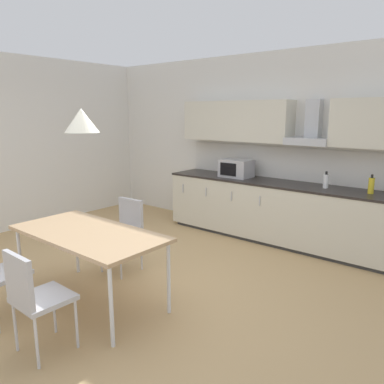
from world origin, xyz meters
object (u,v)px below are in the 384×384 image
Objects in this scene: microwave at (236,168)px; chair_far_left at (125,227)px; dining_table at (89,236)px; chair_near_right at (33,293)px; pendant_lamp at (82,120)px; bottle_yellow at (371,185)px; bottle_white at (326,181)px.

microwave is 2.19m from chair_far_left.
dining_table is at bearing -64.91° from chair_far_left.
pendant_lamp reaches higher than chair_near_right.
chair_far_left is 2.72× the size of pendant_lamp.
chair_near_right is (0.36, -0.78, -0.18)m from dining_table.
pendant_lamp is (-1.84, -2.92, 0.83)m from bottle_yellow.
bottle_yellow is (1.99, 0.02, -0.04)m from microwave.
pendant_lamp is (0.37, -0.78, 1.29)m from chair_far_left.
chair_far_left is 1.00× the size of chair_near_right.
dining_table is at bearing -113.57° from bottle_white.
microwave is at bearing 97.87° from chair_near_right.
microwave is 1.42m from bottle_white.
bottle_yellow is 0.15× the size of dining_table.
dining_table is at bearing -122.19° from bottle_yellow.
bottle_yellow is 3.47m from dining_table.
dining_table is 1.86× the size of chair_near_right.
chair_near_right is 2.72× the size of pendant_lamp.
chair_near_right is at bearing -82.13° from microwave.
pendant_lamp is at bearing -113.57° from bottle_white.
bottle_white is 3.29m from pendant_lamp.
bottle_white is (1.42, 0.01, -0.04)m from microwave.
bottle_yellow is 0.76× the size of pendant_lamp.
chair_near_right is at bearing -65.21° from dining_table.
chair_far_left is (-1.64, -2.13, -0.46)m from bottle_white.
microwave is at bearing 92.91° from pendant_lamp.
microwave is 3.01m from pendant_lamp.
pendant_lamp reaches higher than bottle_white.
chair_far_left is (-2.21, -2.14, -0.47)m from bottle_yellow.
bottle_yellow is at bearing 68.26° from chair_near_right.
pendant_lamp is at bearing -64.91° from chair_far_left.
chair_near_right is (-0.91, -3.70, -0.46)m from bottle_white.
pendant_lamp reaches higher than chair_far_left.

